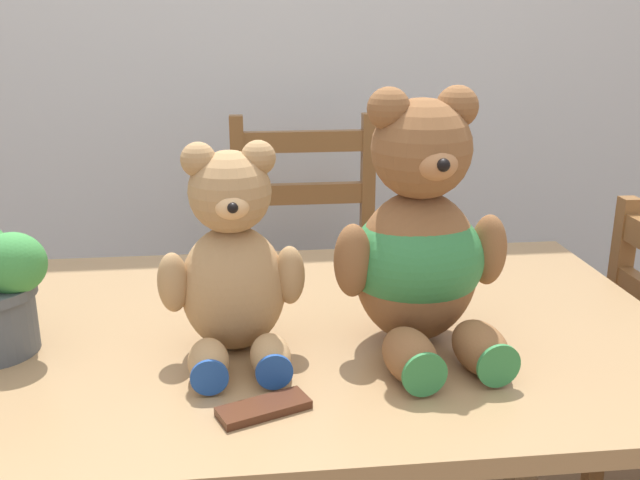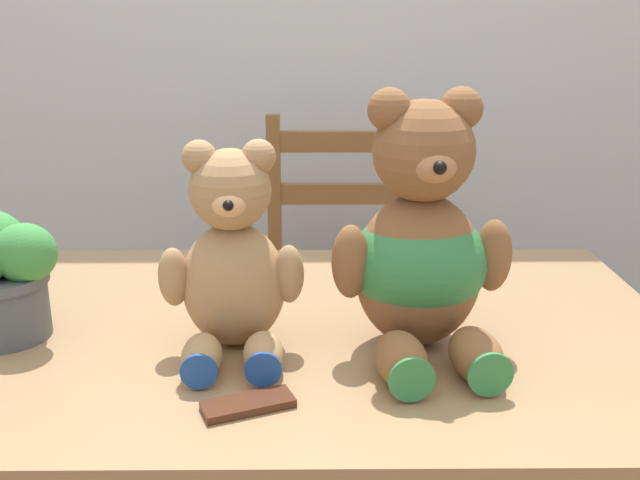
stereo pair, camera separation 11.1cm
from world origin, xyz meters
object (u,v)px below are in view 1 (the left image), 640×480
(wooden_chair_behind, at_px, (309,296))
(teddy_bear_right, at_px, (420,245))
(chocolate_bar, at_px, (264,408))
(teddy_bear_left, at_px, (233,265))

(wooden_chair_behind, relative_size, teddy_bear_right, 2.39)
(wooden_chair_behind, height_order, teddy_bear_right, teddy_bear_right)
(chocolate_bar, bearing_deg, wooden_chair_behind, 81.26)
(teddy_bear_right, bearing_deg, wooden_chair_behind, -90.91)
(wooden_chair_behind, height_order, chocolate_bar, wooden_chair_behind)
(wooden_chair_behind, bearing_deg, teddy_bear_left, 77.07)
(chocolate_bar, bearing_deg, teddy_bear_left, 100.79)
(teddy_bear_right, bearing_deg, chocolate_bar, 30.30)
(wooden_chair_behind, xyz_separation_m, teddy_bear_left, (-0.20, -0.88, 0.42))
(teddy_bear_right, xyz_separation_m, chocolate_bar, (-0.26, -0.20, -0.16))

